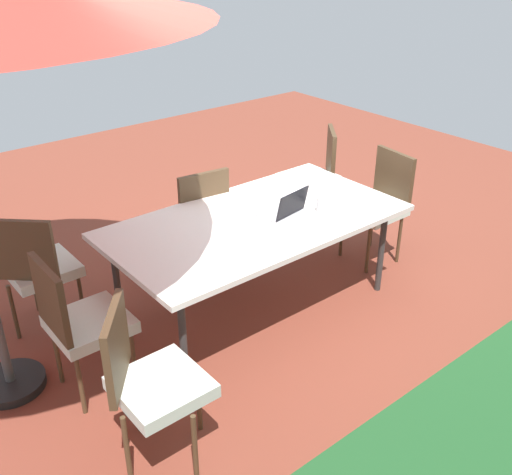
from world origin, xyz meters
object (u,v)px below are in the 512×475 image
at_px(dining_table, 256,224).
at_px(chair_east, 79,319).
at_px(chair_southwest, 315,173).
at_px(chair_west, 379,201).
at_px(cup, 322,205).
at_px(chair_south, 197,216).
at_px(chair_northeast, 148,378).
at_px(chair_southeast, 37,266).
at_px(laptop, 285,209).

xyz_separation_m(dining_table, chair_east, (1.44, 0.04, -0.18)).
distance_m(chair_southwest, chair_east, 2.96).
xyz_separation_m(chair_west, cup, (0.89, 0.17, 0.29)).
bearing_deg(chair_west, chair_south, -111.19).
height_order(chair_northeast, cup, chair_northeast).
bearing_deg(chair_west, chair_southwest, -175.78).
distance_m(chair_south, chair_west, 1.59).
distance_m(chair_east, cup, 1.92).
xyz_separation_m(chair_south, cup, (-0.50, 0.94, 0.29)).
bearing_deg(chair_east, chair_southeast, -2.50).
bearing_deg(dining_table, cup, 153.88).
height_order(chair_west, laptop, laptop).
distance_m(chair_northeast, chair_southwest, 3.20).
bearing_deg(chair_south, laptop, 114.31).
bearing_deg(chair_northeast, chair_south, -3.93).
distance_m(chair_southeast, chair_southwest, 2.79).
xyz_separation_m(chair_southwest, cup, (0.94, 1.03, 0.29)).
xyz_separation_m(chair_northeast, chair_east, (0.06, -0.74, 0.00)).
bearing_deg(dining_table, chair_southeast, -28.52).
bearing_deg(chair_northeast, dining_table, -22.75).
height_order(chair_west, chair_southwest, same).
bearing_deg(chair_southeast, cup, -164.54).
bearing_deg(chair_west, dining_table, -84.46).
xyz_separation_m(chair_southeast, chair_northeast, (-0.01, 1.54, 0.00)).
bearing_deg(chair_south, dining_table, 100.65).
bearing_deg(chair_southeast, chair_west, -152.97).
distance_m(chair_west, chair_southwest, 0.85).
relative_size(chair_west, chair_southwest, 1.00).
height_order(dining_table, chair_southwest, chair_southwest).
bearing_deg(chair_southeast, chair_southwest, -135.63).
distance_m(dining_table, chair_southeast, 1.59).
relative_size(dining_table, chair_east, 2.24).
bearing_deg(laptop, chair_west, 172.79).
bearing_deg(laptop, dining_table, -32.03).
distance_m(dining_table, cup, 0.52).
distance_m(chair_southeast, cup, 2.11).
relative_size(chair_southeast, chair_east, 1.00).
distance_m(chair_west, cup, 0.95).
bearing_deg(laptop, chair_southeast, -36.92).
bearing_deg(chair_east, laptop, -90.64).
distance_m(chair_southeast, chair_northeast, 1.54).
bearing_deg(chair_southwest, chair_southeast, -49.40).
height_order(dining_table, cup, cup).
bearing_deg(chair_south, chair_northeast, 55.37).
relative_size(dining_table, chair_southeast, 2.24).
relative_size(laptop, cup, 2.97).
distance_m(chair_south, chair_southwest, 1.45).
bearing_deg(laptop, chair_south, -81.76).
bearing_deg(chair_southwest, cup, -3.03).
bearing_deg(chair_northeast, chair_southwest, -22.62).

